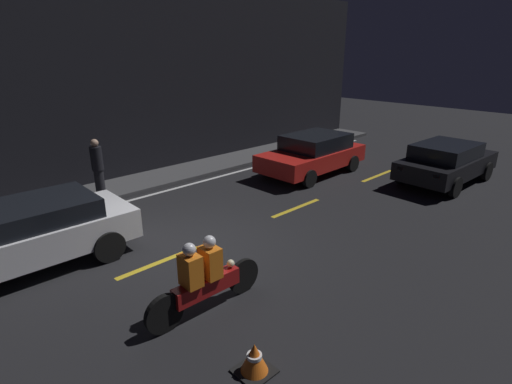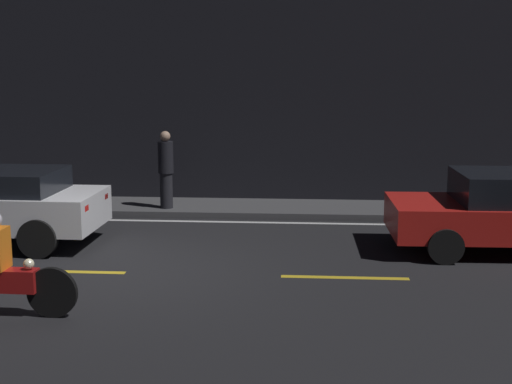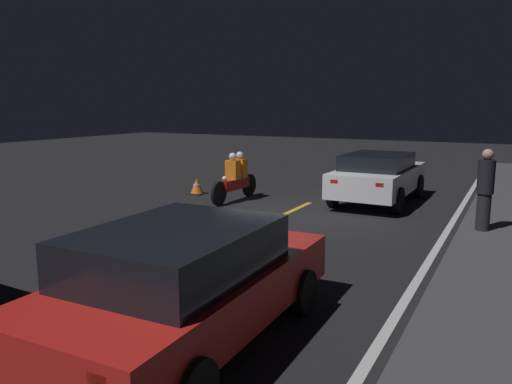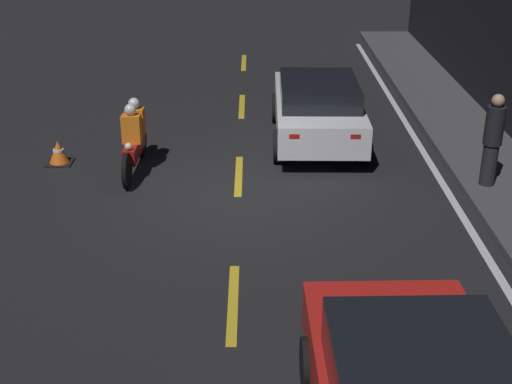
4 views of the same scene
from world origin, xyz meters
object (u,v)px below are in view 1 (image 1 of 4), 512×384
object	(u,v)px
motorcycle	(203,279)
traffic_cone_near	(254,359)
sedan_white	(30,233)
taxi_red	(313,153)
pedestrian	(98,167)
van_black	(446,161)

from	to	relation	value
motorcycle	traffic_cone_near	bearing A→B (deg)	-100.44
sedan_white	traffic_cone_near	bearing A→B (deg)	104.48
taxi_red	pedestrian	size ratio (longest dim) A/B	2.47
sedan_white	pedestrian	bearing A→B (deg)	-132.02
van_black	traffic_cone_near	xyz separation A→B (m)	(-10.60, -1.70, -0.51)
sedan_white	van_black	bearing A→B (deg)	163.88
sedan_white	van_black	size ratio (longest dim) A/B	1.01
van_black	motorcycle	size ratio (longest dim) A/B	1.77
sedan_white	pedestrian	distance (m)	3.99
traffic_cone_near	van_black	bearing A→B (deg)	9.12
motorcycle	sedan_white	bearing A→B (deg)	114.65
motorcycle	pedestrian	xyz separation A→B (m)	(1.09, 6.65, 0.37)
motorcycle	traffic_cone_near	distance (m)	1.70
van_black	pedestrian	world-z (taller)	pedestrian
van_black	sedan_white	bearing A→B (deg)	164.91
taxi_red	van_black	world-z (taller)	taxi_red
traffic_cone_near	motorcycle	bearing A→B (deg)	78.38
sedan_white	traffic_cone_near	xyz separation A→B (m)	(1.29, -5.34, -0.54)
van_black	traffic_cone_near	distance (m)	10.75
sedan_white	van_black	distance (m)	12.44
sedan_white	taxi_red	size ratio (longest dim) A/B	0.99
traffic_cone_near	taxi_red	bearing A→B (deg)	33.93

